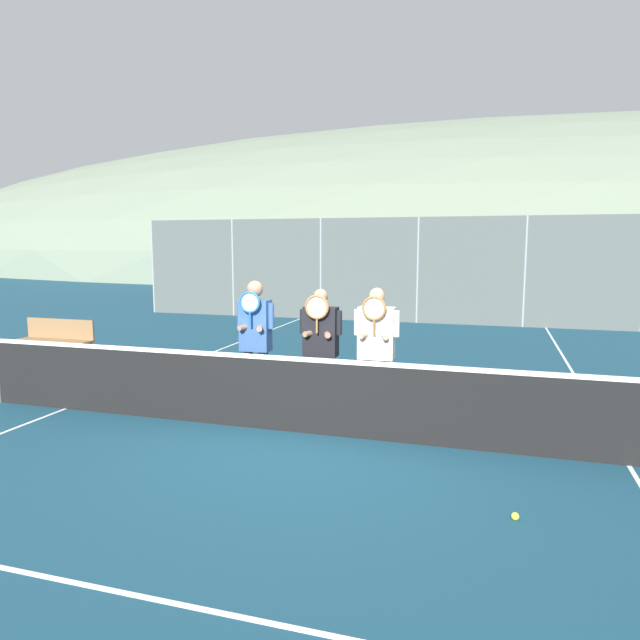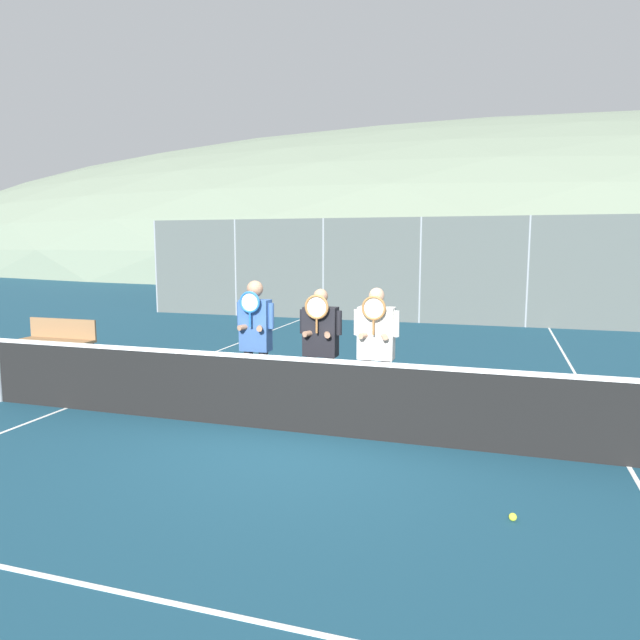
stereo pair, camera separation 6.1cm
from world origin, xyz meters
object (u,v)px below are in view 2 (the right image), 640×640
Objects in this scene: player_leftmost at (255,336)px; player_center_right at (376,344)px; player_center_left at (320,342)px; bench_courtside at (60,338)px; car_left_of_center at (420,285)px; tennis_ball_on_court at (513,517)px; car_far_left at (283,283)px; car_center at (587,288)px.

player_leftmost reaches higher than player_center_right.
player_leftmost is at bearing -170.87° from player_center_left.
player_center_left is at bearing -18.11° from bench_courtside.
car_left_of_center reaches higher than tennis_ball_on_court.
car_far_left reaches higher than tennis_ball_on_court.
car_far_left is 10.24m from car_center.
player_leftmost is 27.37× the size of tennis_ball_on_court.
car_center reaches higher than player_center_right.
car_left_of_center is at bearing -179.90° from car_center.
player_center_left is at bearing -66.72° from car_far_left.
car_center is (10.24, 0.31, 0.03)m from car_far_left.
player_center_left is 3.56m from tennis_ball_on_court.
bench_courtside is at bearing -95.04° from car_far_left.
car_left_of_center is 5.29m from car_center.
bench_courtside is (-6.95, 2.08, -0.60)m from player_center_right.
player_center_left is 6.52m from bench_courtside.
car_center is 15.34m from bench_courtside.
player_leftmost is at bearing -70.54° from car_far_left.
car_far_left is at bearing 84.96° from bench_courtside.
car_left_of_center is at bearing 100.59° from tennis_ball_on_court.
player_center_right reaches higher than bench_courtside.
tennis_ball_on_court is at bearing -33.41° from player_leftmost.
car_left_of_center is at bearing 60.93° from bench_courtside.
player_center_right is (0.78, -0.06, 0.02)m from player_center_left.
player_center_right is 1.12× the size of bench_courtside.
car_left_of_center reaches higher than player_center_right.
car_far_left is 10.28m from bench_courtside.
player_center_left reaches higher than tennis_ball_on_court.
car_left_of_center is at bearing 91.46° from player_center_left.
player_center_right is 13.30m from car_center.
car_far_left is 16.56m from tennis_ball_on_court.
player_center_left is at bearing 175.66° from player_center_right.
car_center is at bearing 43.41° from bench_courtside.
player_center_right is at bearing 2.89° from player_leftmost.
player_center_right is 0.37× the size of car_center.
player_leftmost is 5.74m from bench_courtside.
bench_courtside is at bearing -136.59° from car_center.
player_leftmost reaches higher than car_far_left.
player_leftmost is 0.91m from player_center_left.
car_far_left is 2.57× the size of bench_courtside.
player_center_left is 1.10× the size of bench_courtside.
player_leftmost is at bearing -22.28° from bench_courtside.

